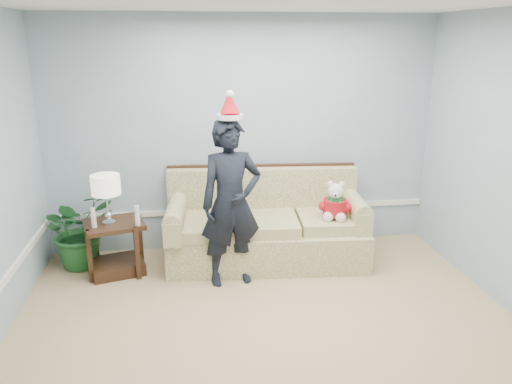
{
  "coord_description": "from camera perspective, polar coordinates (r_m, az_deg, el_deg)",
  "views": [
    {
      "loc": [
        -0.65,
        -3.16,
        2.43
      ],
      "look_at": [
        0.02,
        1.55,
        0.96
      ],
      "focal_mm": 35.0,
      "sensor_mm": 36.0,
      "label": 1
    }
  ],
  "objects": [
    {
      "name": "houseplant",
      "position": [
        5.81,
        -19.58,
        -4.02
      ],
      "size": [
        1.01,
        1.01,
        0.85
      ],
      "primitive_type": "imported",
      "rotation": [
        0.0,
        0.0,
        0.78
      ],
      "color": "#1B5424",
      "rests_on": "room_shell"
    },
    {
      "name": "table_lamp",
      "position": [
        5.3,
        -16.78,
        0.56
      ],
      "size": [
        0.3,
        0.3,
        0.53
      ],
      "color": "silver",
      "rests_on": "side_table"
    },
    {
      "name": "man",
      "position": [
        4.98,
        -2.87,
        -1.32
      ],
      "size": [
        0.68,
        0.51,
        1.7
      ],
      "primitive_type": "imported",
      "rotation": [
        0.0,
        0.0,
        0.18
      ],
      "color": "black",
      "rests_on": "room_shell"
    },
    {
      "name": "side_table",
      "position": [
        5.59,
        -15.67,
        -6.73
      ],
      "size": [
        0.71,
        0.64,
        0.58
      ],
      "rotation": [
        0.0,
        0.0,
        0.28
      ],
      "color": "#332212",
      "rests_on": "room_shell"
    },
    {
      "name": "sofa",
      "position": [
        5.66,
        1.15,
        -4.2
      ],
      "size": [
        2.25,
        1.1,
        1.02
      ],
      "rotation": [
        0.0,
        0.0,
        -0.08
      ],
      "color": "brown",
      "rests_on": "room_shell"
    },
    {
      "name": "teddy_bear",
      "position": [
        5.49,
        9.06,
        -1.49
      ],
      "size": [
        0.33,
        0.33,
        0.43
      ],
      "rotation": [
        0.0,
        0.0,
        -0.32
      ],
      "color": "silver",
      "rests_on": "sofa"
    },
    {
      "name": "room_shell",
      "position": [
        3.4,
        3.34,
        -1.34
      ],
      "size": [
        4.54,
        5.04,
        2.74
      ],
      "color": "tan",
      "rests_on": "ground"
    },
    {
      "name": "wainscot_trim",
      "position": [
        4.8,
        -13.77,
        -7.7
      ],
      "size": [
        4.49,
        4.99,
        0.06
      ],
      "color": "white",
      "rests_on": "room_shell"
    },
    {
      "name": "candle_pair",
      "position": [
        5.31,
        -15.76,
        -2.81
      ],
      "size": [
        0.49,
        0.05,
        0.21
      ],
      "color": "silver",
      "rests_on": "side_table"
    },
    {
      "name": "santa_hat",
      "position": [
        4.77,
        -3.06,
        9.79
      ],
      "size": [
        0.25,
        0.28,
        0.29
      ],
      "rotation": [
        0.0,
        0.0,
        0.04
      ],
      "color": "silver",
      "rests_on": "man"
    }
  ]
}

